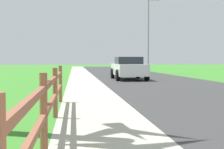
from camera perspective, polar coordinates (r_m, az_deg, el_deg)
ground_plane at (r=24.47m, az=-3.43°, el=-0.31°), size 120.00×120.00×0.00m
road_asphalt at (r=26.91m, az=3.75°, el=-0.02°), size 7.00×66.00×0.01m
curb_concrete at (r=26.46m, az=-10.21°, el=-0.11°), size 6.00×66.00×0.01m
grass_verge at (r=26.58m, az=-13.44°, el=-0.12°), size 5.00×66.00×0.00m
rail_fence at (r=4.37m, az=-12.90°, el=-5.93°), size 0.11×10.44×1.14m
parked_suv_white at (r=20.29m, az=3.17°, el=1.25°), size 2.10×4.45×1.52m
street_lamp at (r=30.12m, az=7.10°, el=8.51°), size 1.17×0.20×7.42m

